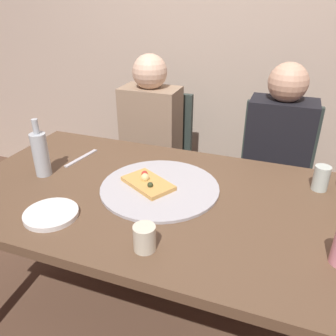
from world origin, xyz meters
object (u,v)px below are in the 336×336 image
Objects in this scene: pizza_slice_last at (148,183)px; plate_stack at (51,214)px; table_knife at (81,158)px; dining_table at (160,209)px; chair_right at (274,170)px; chair_left at (155,152)px; tumbler_near at (321,178)px; guest_in_sweater at (146,143)px; wine_bottle at (41,153)px; guest_in_beanie at (275,162)px; tumbler_far at (145,238)px; pizza_tray at (160,188)px.

pizza_slice_last is 0.40m from plate_stack.
pizza_slice_last is at bearing -100.38° from table_knife.
dining_table is 0.97m from chair_right.
dining_table is 0.95m from chair_left.
dining_table is 7.66× the size of table_knife.
plate_stack is (-0.25, -0.32, -0.01)m from pizza_slice_last.
tumbler_near is 0.53× the size of plate_stack.
plate_stack is at bearing -138.89° from dining_table.
table_knife is 0.55m from guest_in_sweater.
wine_bottle is at bearing 170.45° from table_knife.
plate_stack is 1.00m from guest_in_sweater.
wine_bottle is 0.29× the size of chair_right.
guest_in_sweater reaches higher than pizza_slice_last.
dining_table is 1.87× the size of chair_right.
chair_right is at bearing -90.00° from guest_in_beanie.
table_knife is at bearing 36.85° from chair_right.
pizza_slice_last is 0.75m from guest_in_sweater.
tumbler_near reaches higher than plate_stack.
chair_right is (0.97, 0.88, -0.34)m from wine_bottle.
guest_in_beanie is at bearing 54.30° from pizza_slice_last.
tumbler_near is 1.09m from guest_in_sweater.
tumbler_far is 0.07× the size of guest_in_sweater.
table_knife is at bearing 138.21° from tumbler_far.
chair_left is (-0.45, 1.18, -0.28)m from tumbler_far.
pizza_slice_last is 0.39m from tumbler_far.
chair_left is at bearing 113.66° from pizza_tray.
chair_right reaches higher than dining_table.
table_knife is at bearing 71.81° from wine_bottle.
wine_bottle is 1.19× the size of table_knife.
guest_in_beanie is (0.90, 0.53, -0.11)m from table_knife.
chair_right is 0.20m from guest_in_beanie.
plate_stack reaches higher than pizza_tray.
pizza_slice_last is 0.97× the size of wine_bottle.
dining_table is 0.43m from plate_stack.
chair_right reaches higher than table_knife.
guest_in_sweater reaches higher than wine_bottle.
guest_in_sweater is at bearing 156.07° from tumbler_near.
guest_in_sweater and guest_in_beanie have the same top height.
guest_in_sweater is (-0.98, 0.44, -0.16)m from tumbler_near.
guest_in_sweater is (-0.00, -0.15, 0.13)m from chair_left.
plate_stack is at bearing -133.21° from pizza_tray.
wine_bottle reaches higher than chair_left.
chair_left is 0.79m from chair_right.
pizza_slice_last is 2.41× the size of tumbler_near.
guest_in_sweater is at bearing 90.00° from chair_left.
pizza_slice_last is 0.28× the size of chair_right.
table_knife is 1.05m from guest_in_beanie.
guest_in_beanie reaches higher than dining_table.
table_knife is at bearing 77.60° from guest_in_sweater.
tumbler_near reaches higher than pizza_slice_last.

